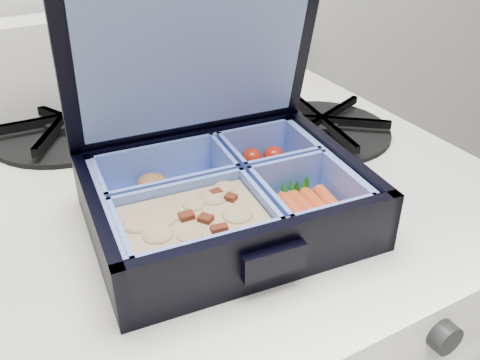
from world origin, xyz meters
TOP-DOWN VIEW (x-y plane):
  - bento_box at (-0.48, 1.61)m, footprint 0.27×0.22m
  - burner_grate at (-0.28, 1.73)m, footprint 0.23×0.23m
  - burner_grate_rear at (-0.56, 1.89)m, footprint 0.20×0.20m
  - fork at (-0.45, 1.77)m, footprint 0.07×0.18m

SIDE VIEW (x-z plane):
  - fork at x=-0.45m, z-range 0.82..0.83m
  - burner_grate_rear at x=-0.56m, z-range 0.82..0.84m
  - burner_grate at x=-0.28m, z-range 0.82..0.85m
  - bento_box at x=-0.48m, z-range 0.82..0.88m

